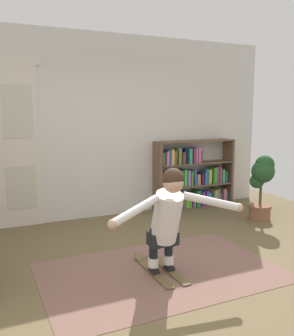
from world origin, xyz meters
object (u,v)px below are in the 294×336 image
Objects in this scene: bookshelf at (191,179)px; person_skier at (168,215)px; potted_plant at (262,182)px; skis_pair at (160,269)px.

person_skier is at bearing -126.58° from bookshelf.
potted_plant is at bearing 27.12° from person_skier.
skis_pair is 0.67m from person_skier.
person_skier is (-2.27, -1.17, 0.06)m from potted_plant.
potted_plant is at bearing -62.71° from bookshelf.
person_skier reaches higher than potted_plant.
bookshelf reaches higher than potted_plant.
potted_plant is 0.72× the size of person_skier.
bookshelf is 1.04× the size of person_skier.
bookshelf is 2.75m from skis_pair.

